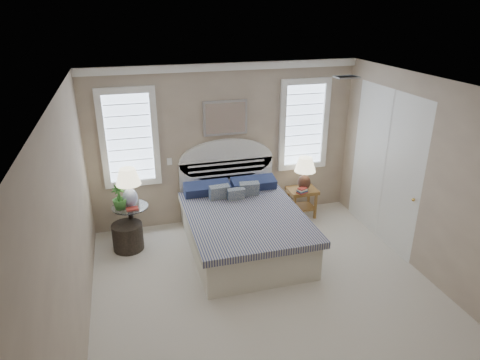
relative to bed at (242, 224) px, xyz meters
name	(u,v)px	position (x,y,z in m)	size (l,w,h in m)	color
floor	(273,303)	(0.00, -1.46, -0.39)	(4.50, 5.00, 0.01)	beige
ceiling	(281,92)	(0.00, -1.46, 2.31)	(4.50, 5.00, 0.01)	white
wall_back	(225,145)	(0.00, 1.04, 0.96)	(4.50, 0.02, 2.70)	tan
wall_left	(71,234)	(-2.25, -1.46, 0.96)	(0.02, 5.00, 2.70)	tan
wall_right	(440,188)	(2.25, -1.46, 0.96)	(0.02, 5.00, 2.70)	tan
crown_molding	(225,67)	(0.00, 1.00, 2.25)	(4.50, 0.08, 0.12)	white
hvac_vent	(347,77)	(1.20, -0.66, 2.29)	(0.30, 0.20, 0.02)	#B2B2B2
switch_plate	(169,161)	(-0.95, 1.03, 0.76)	(0.08, 0.01, 0.12)	white
window_left	(129,138)	(-1.55, 1.02, 1.21)	(0.90, 0.06, 1.60)	silver
window_right	(304,125)	(1.40, 1.02, 1.21)	(0.90, 0.06, 1.60)	silver
painting	(225,118)	(0.00, 1.00, 1.43)	(0.74, 0.04, 0.58)	silver
closet_door	(385,167)	(2.23, -0.26, 0.81)	(0.02, 1.80, 2.40)	white
bed	(242,224)	(0.00, 0.00, 0.00)	(1.72, 2.28, 1.47)	beige
side_table_left	(131,220)	(-1.65, 0.59, 0.00)	(0.56, 0.56, 0.63)	black
nightstand_right	(302,197)	(1.30, 0.69, 0.00)	(0.50, 0.40, 0.53)	olive
floor_pot	(128,237)	(-1.73, 0.39, -0.17)	(0.47, 0.47, 0.42)	black
lamp_left	(129,183)	(-1.63, 0.62, 0.62)	(0.44, 0.44, 0.62)	white
lamp_right	(305,170)	(1.32, 0.67, 0.51)	(0.39, 0.39, 0.60)	black
potted_plant	(119,197)	(-1.79, 0.54, 0.44)	(0.22, 0.22, 0.39)	#2A6829
books_left	(132,209)	(-1.62, 0.47, 0.26)	(0.19, 0.15, 0.02)	#A12E28
books_right	(302,191)	(1.23, 0.54, 0.19)	(0.20, 0.17, 0.09)	#A12E28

